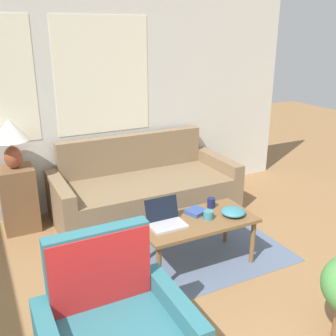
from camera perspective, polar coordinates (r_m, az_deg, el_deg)
wall_back at (r=4.55m, az=-16.29°, el=9.33°), size 6.16×0.06×2.60m
rug at (r=4.19m, az=-0.19°, el=-9.71°), size 1.89×2.04×0.01m
couch at (r=4.63m, az=-3.56°, el=-3.28°), size 2.10×0.93×0.86m
side_table at (r=4.47m, az=-20.82°, el=-4.20°), size 0.36×0.36×0.70m
table_lamp at (r=4.26m, az=-21.92°, el=4.39°), size 0.37×0.37×0.51m
coffee_table at (r=3.54m, az=4.15°, el=-8.21°), size 1.05×0.53×0.45m
laptop at (r=3.40m, az=-0.34°, el=-7.45°), size 0.30×0.26×0.22m
cup_navy at (r=3.52m, az=5.87°, el=-6.79°), size 0.09×0.09×0.08m
cup_yellow at (r=3.74m, az=6.27°, el=-5.04°), size 0.07×0.07×0.09m
snack_bowl at (r=3.62m, az=9.45°, el=-6.28°), size 0.22×0.22×0.07m
book_red at (r=3.62m, az=4.07°, el=-6.32°), size 0.21×0.20×0.04m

